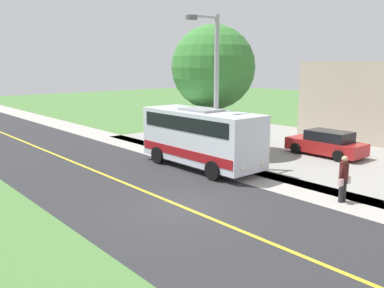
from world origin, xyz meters
name	(u,v)px	position (x,y,z in m)	size (l,w,h in m)	color
ground_plane	(182,207)	(0.00, 0.00, 0.00)	(120.00, 120.00, 0.00)	#477238
road_surface	(182,207)	(0.00, 0.00, 0.00)	(8.00, 100.00, 0.01)	#28282B
sidewalk	(271,181)	(-5.20, 0.00, 0.00)	(2.40, 100.00, 0.01)	#9E9991
road_centre_line	(182,207)	(0.00, 0.00, 0.01)	(0.16, 100.00, 0.00)	gold
shuttle_bus_front	(201,135)	(-4.47, -3.93, 1.65)	(2.59, 6.96, 3.02)	silver
pedestrian_with_bags	(344,177)	(-5.03, 3.55, 0.97)	(0.72, 0.34, 1.80)	#262628
street_light_pole	(214,85)	(-4.87, -3.42, 4.15)	(1.97, 0.24, 7.50)	#9E9EA3
parked_car_near	(326,144)	(-11.78, -1.32, 0.69)	(2.03, 4.40, 1.45)	#A51E1E
tree_curbside	(213,68)	(-7.40, -6.21, 4.98)	(4.83, 4.83, 7.40)	brown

